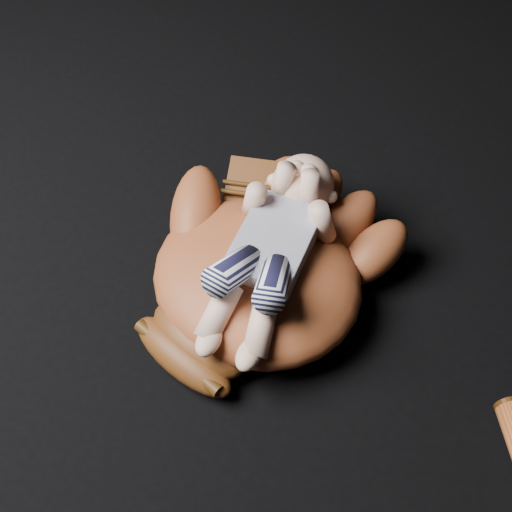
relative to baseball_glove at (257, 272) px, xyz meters
name	(u,v)px	position (x,y,z in m)	size (l,w,h in m)	color
baseball_glove	(257,272)	(0.00, 0.00, 0.00)	(0.42, 0.48, 0.15)	brown
newborn_baby	(267,253)	(0.02, 0.00, 0.06)	(0.17, 0.38, 0.15)	#D4A389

